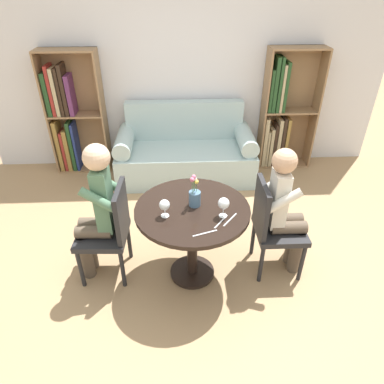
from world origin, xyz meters
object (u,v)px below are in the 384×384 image
object	(u,v)px
chair_left	(110,228)
person_right	(286,210)
couch	(185,154)
person_left	(96,210)
wine_glass_left	(164,205)
bookshelf_right	(281,116)
chair_right	(273,224)
wine_glass_right	(224,204)
flower_vase	(195,196)
bookshelf_left	(70,116)

from	to	relation	value
chair_left	person_right	size ratio (longest dim) A/B	0.75
couch	person_left	distance (m)	1.94
wine_glass_left	bookshelf_right	bearing A→B (deg)	55.25
chair_right	person_left	size ratio (longest dim) A/B	0.71
bookshelf_right	person_left	world-z (taller)	bookshelf_right
couch	person_left	bearing A→B (deg)	-114.27
person_right	wine_glass_right	world-z (taller)	person_right
bookshelf_right	person_right	size ratio (longest dim) A/B	1.30
bookshelf_right	chair_right	size ratio (longest dim) A/B	1.74
couch	wine_glass_left	xyz separation A→B (m)	(-0.22, -1.91, 0.52)
couch	person_left	world-z (taller)	person_left
person_left	chair_left	bearing A→B (deg)	87.98
chair_left	bookshelf_right	bearing A→B (deg)	138.23
wine_glass_left	wine_glass_right	xyz separation A→B (m)	(0.45, -0.02, 0.01)
person_right	flower_vase	bearing A→B (deg)	91.58
bookshelf_right	flower_vase	distance (m)	2.40
bookshelf_left	wine_glass_left	distance (m)	2.51
chair_left	person_left	bearing A→B (deg)	-92.02
couch	wine_glass_left	size ratio (longest dim) A/B	11.97
bookshelf_right	person_left	distance (m)	2.88
chair_right	person_right	bearing A→B (deg)	-90.17
chair_left	wine_glass_left	xyz separation A→B (m)	(0.48, -0.16, 0.34)
bookshelf_right	flower_vase	size ratio (longest dim) A/B	5.58
couch	chair_right	distance (m)	1.90
bookshelf_left	person_right	xyz separation A→B (m)	(2.26, -2.02, -0.11)
chair_right	person_right	size ratio (longest dim) A/B	0.75
couch	person_right	size ratio (longest dim) A/B	1.45
couch	chair_left	bearing A→B (deg)	-111.77
chair_right	wine_glass_right	distance (m)	0.61
bookshelf_left	chair_right	distance (m)	2.97
person_left	wine_glass_left	xyz separation A→B (m)	(0.57, -0.17, 0.15)
couch	wine_glass_left	world-z (taller)	couch
person_left	wine_glass_left	bearing A→B (deg)	76.24
bookshelf_left	bookshelf_right	size ratio (longest dim) A/B	1.00
chair_right	person_left	bearing A→B (deg)	89.61
person_right	chair_left	bearing A→B (deg)	89.87
wine_glass_right	flower_vase	distance (m)	0.26
bookshelf_right	chair_left	distance (m)	2.83
couch	chair_right	world-z (taller)	couch
couch	bookshelf_right	size ratio (longest dim) A/B	1.12
chair_right	person_right	distance (m)	0.17
person_right	wine_glass_left	world-z (taller)	person_right
wine_glass_left	flower_vase	distance (m)	0.27
chair_right	person_right	world-z (taller)	person_right
bookshelf_left	chair_left	world-z (taller)	bookshelf_left
couch	person_right	xyz separation A→B (m)	(0.79, -1.75, 0.33)
chair_left	person_right	xyz separation A→B (m)	(1.48, -0.01, 0.15)
flower_vase	bookshelf_right	bearing A→B (deg)	58.09
bookshelf_left	chair_left	xyz separation A→B (m)	(0.78, -2.01, -0.26)
bookshelf_left	person_right	distance (m)	3.03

